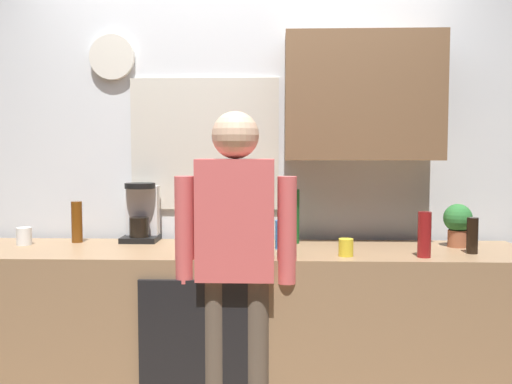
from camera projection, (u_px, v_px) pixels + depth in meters
name	position (u px, v px, depth m)	size (l,w,h in m)	color
kitchen_counter	(240.00, 334.00, 2.98)	(2.98, 0.64, 0.91)	#937251
dishwasher_panel	(198.00, 366.00, 2.65)	(0.56, 0.02, 0.82)	black
back_wall_assembly	(258.00, 161.00, 3.31)	(4.58, 0.42, 2.60)	silver
coffee_maker	(142.00, 215.00, 3.21)	(0.20, 0.20, 0.33)	black
bottle_amber_beer	(77.00, 222.00, 3.15)	(0.06, 0.06, 0.23)	brown
bottle_olive_oil	(212.00, 221.00, 3.09)	(0.06, 0.06, 0.25)	olive
bottle_red_vinegar	(424.00, 235.00, 2.70)	(0.06, 0.06, 0.22)	maroon
bottle_green_wine	(293.00, 216.00, 3.12)	(0.07, 0.07, 0.30)	#195923
bottle_dark_sauce	(472.00, 236.00, 2.80)	(0.06, 0.06, 0.18)	black
bottle_clear_soda	(261.00, 225.00, 2.84)	(0.09, 0.09, 0.28)	#2D8C33
cup_terracotta_mug	(205.00, 238.00, 3.00)	(0.08, 0.08, 0.09)	#B26647
cup_white_mug	(24.00, 236.00, 3.07)	(0.08, 0.08, 0.10)	white
cup_yellow_cup	(346.00, 247.00, 2.74)	(0.07, 0.07, 0.09)	yellow
potted_plant	(458.00, 222.00, 2.99)	(0.15, 0.15, 0.23)	#9E5638
dish_soap	(281.00, 234.00, 2.93)	(0.06, 0.06, 0.18)	blue
person_at_sink	(236.00, 251.00, 2.64)	(0.57, 0.22, 1.60)	brown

